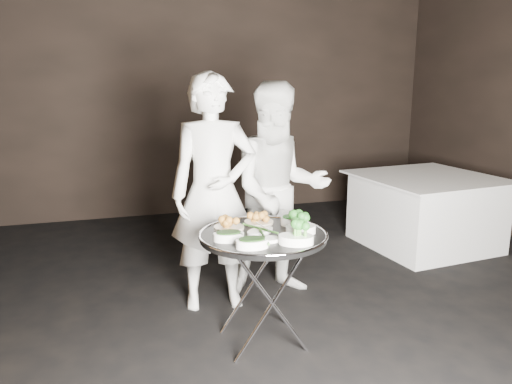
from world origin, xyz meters
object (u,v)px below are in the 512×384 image
object	(u,v)px
waiter_right	(279,190)
dining_table	(425,211)
serving_tray	(263,235)
waiter_left	(214,193)
tray_stand	(263,284)

from	to	relation	value
waiter_right	dining_table	distance (m)	1.93
serving_tray	waiter_left	world-z (taller)	waiter_left
dining_table	waiter_left	bearing A→B (deg)	-162.71
waiter_left	tray_stand	bearing A→B (deg)	-70.43
tray_stand	serving_tray	world-z (taller)	serving_tray
waiter_left	dining_table	distance (m)	2.45
tray_stand	serving_tray	bearing A→B (deg)	-90.00
serving_tray	dining_table	size ratio (longest dim) A/B	0.63
tray_stand	waiter_left	world-z (taller)	waiter_left
waiter_right	dining_table	bearing A→B (deg)	25.76
tray_stand	dining_table	world-z (taller)	dining_table
serving_tray	waiter_left	size ratio (longest dim) A/B	0.47
serving_tray	waiter_right	size ratio (longest dim) A/B	0.48
waiter_right	tray_stand	bearing A→B (deg)	-110.05
waiter_left	waiter_right	bearing A→B (deg)	14.04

